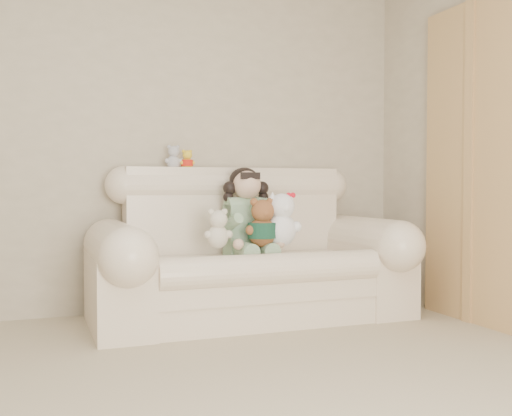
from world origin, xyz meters
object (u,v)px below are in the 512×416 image
object	(u,v)px
brown_teddy	(262,218)
seated_child	(247,210)
white_cat	(281,214)
sofa	(251,242)
cream_teddy	(218,225)

from	to	relation	value
brown_teddy	seated_child	bearing A→B (deg)	104.78
white_cat	seated_child	bearing A→B (deg)	112.54
sofa	brown_teddy	bearing A→B (deg)	-79.48
sofa	seated_child	bearing A→B (deg)	90.99
sofa	seated_child	xyz separation A→B (m)	(-0.00, 0.08, 0.21)
brown_teddy	white_cat	distance (m)	0.14
sofa	white_cat	bearing A→B (deg)	-40.34
sofa	cream_teddy	world-z (taller)	sofa
sofa	white_cat	distance (m)	0.29
brown_teddy	cream_teddy	size ratio (longest dim) A/B	1.27
sofa	brown_teddy	distance (m)	0.22
brown_teddy	white_cat	world-z (taller)	white_cat
seated_child	cream_teddy	world-z (taller)	seated_child
brown_teddy	cream_teddy	world-z (taller)	brown_teddy
sofa	cream_teddy	xyz separation A→B (m)	(-0.27, -0.14, 0.13)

